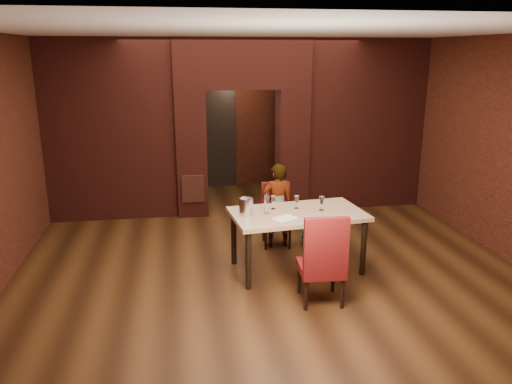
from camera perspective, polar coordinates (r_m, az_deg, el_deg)
floor at (r=7.78m, az=0.49°, el=-6.56°), size 8.00×8.00×0.00m
ceiling at (r=7.20m, az=0.55°, el=17.71°), size 7.00×8.00×0.04m
wall_back at (r=11.24m, az=-2.98°, el=8.82°), size 7.00×0.04×3.20m
wall_front at (r=3.59m, az=11.48°, el=-6.73°), size 7.00×0.04×3.20m
wall_left at (r=7.57m, az=-26.65°, el=3.77°), size 0.04×8.00×3.20m
wall_right at (r=8.63m, az=24.19°, el=5.35°), size 0.04×8.00×3.20m
pillar_left at (r=9.27m, az=-7.41°, el=4.41°), size 0.55×0.55×2.30m
pillar_right at (r=9.52m, az=4.12°, el=4.79°), size 0.55×0.55×2.30m
lintel at (r=9.18m, az=-1.65°, el=14.48°), size 2.45×0.55×0.90m
wing_wall_left at (r=9.26m, az=-16.33°, el=6.72°), size 2.28×0.35×3.20m
wing_wall_right at (r=9.87m, az=12.25°, el=7.51°), size 2.28×0.35×3.20m
vent_panel at (r=9.12m, az=-7.21°, el=0.35°), size 0.40×0.03×0.50m
rear_door at (r=11.23m, az=-4.94°, el=5.93°), size 0.90×0.08×2.10m
rear_door_frame at (r=11.19m, az=-4.93°, el=5.90°), size 1.02×0.04×2.22m
dining_table at (r=6.98m, az=4.71°, el=-5.58°), size 1.89×1.20×0.84m
chair_far at (r=7.79m, az=2.37°, el=-2.70°), size 0.48×0.48×0.98m
chair_near at (r=6.09m, az=7.46°, el=-7.38°), size 0.55×0.55×1.15m
person_seated at (r=7.71m, az=2.45°, el=-1.55°), size 0.49×0.33×1.33m
wine_glass_a at (r=6.93m, az=1.99°, el=-1.20°), size 0.08×0.08×0.19m
wine_glass_b at (r=6.97m, az=4.65°, el=-1.15°), size 0.07×0.07×0.18m
wine_glass_c at (r=6.93m, az=7.50°, el=-1.30°), size 0.08×0.08×0.20m
tasting_sheet at (r=6.58m, az=3.31°, el=-3.01°), size 0.37×0.33×0.00m
wine_bucket at (r=6.67m, az=-1.14°, el=-1.67°), size 0.19×0.19×0.23m
water_bottle at (r=6.74m, az=1.23°, el=-1.27°), size 0.07×0.07×0.28m
potted_plant at (r=7.98m, az=6.04°, el=-4.51°), size 0.48×0.46×0.40m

